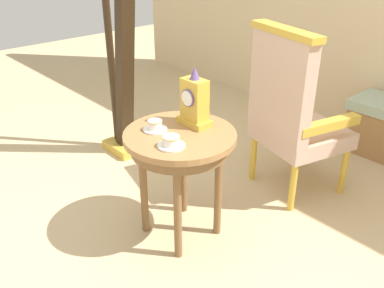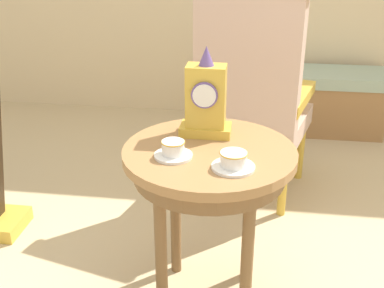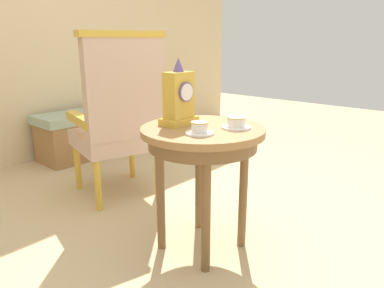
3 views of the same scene
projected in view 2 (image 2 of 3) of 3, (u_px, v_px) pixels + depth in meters
name	position (u px, v px, depth m)	size (l,w,h in m)	color
side_table	(209.00, 171.00, 1.78)	(0.62, 0.62, 0.67)	#9E7042
teacup_left	(173.00, 150.00, 1.68)	(0.13, 0.13, 0.06)	white
teacup_right	(233.00, 161.00, 1.60)	(0.14, 0.14, 0.06)	white
mantel_clock	(206.00, 100.00, 1.81)	(0.19, 0.11, 0.34)	gold
armchair	(252.00, 95.00, 2.52)	(0.66, 0.65, 1.14)	#CCA893
window_bench	(313.00, 100.00, 3.56)	(1.00, 0.40, 0.44)	#9EB299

